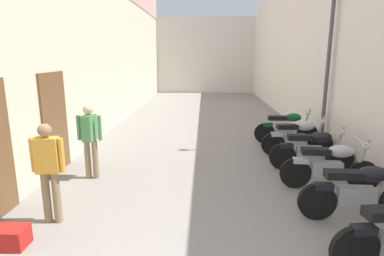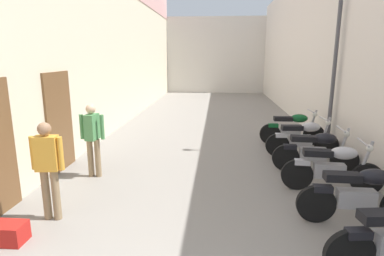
{
  "view_description": "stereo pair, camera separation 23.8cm",
  "coord_description": "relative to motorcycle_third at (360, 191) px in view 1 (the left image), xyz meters",
  "views": [
    {
      "loc": [
        -0.04,
        -1.11,
        2.54
      ],
      "look_at": [
        -0.26,
        4.61,
        1.24
      ],
      "focal_mm": 29.88,
      "sensor_mm": 36.0,
      "label": 1
    },
    {
      "loc": [
        0.2,
        -1.09,
        2.54
      ],
      "look_at": [
        -0.26,
        4.61,
        1.24
      ],
      "focal_mm": 29.88,
      "sensor_mm": 36.0,
      "label": 2
    }
  ],
  "objects": [
    {
      "name": "motorcycle_fifth",
      "position": [
        -0.0,
        2.26,
        0.0
      ],
      "size": [
        1.85,
        0.58,
        1.04
      ],
      "color": "black",
      "rests_on": "ground"
    },
    {
      "name": "pedestrian_mid_alley",
      "position": [
        -4.76,
        -0.22,
        0.42
      ],
      "size": [
        0.52,
        0.23,
        1.57
      ],
      "color": "#8C7251",
      "rests_on": "ground"
    },
    {
      "name": "building_right",
      "position": [
        1.14,
        7.03,
        2.32
      ],
      "size": [
        0.45,
        21.24,
        5.65
      ],
      "color": "beige",
      "rests_on": "ground"
    },
    {
      "name": "pedestrian_further_down",
      "position": [
        -4.78,
        1.62,
        0.42
      ],
      "size": [
        0.52,
        0.36,
        1.57
      ],
      "color": "#8C7251",
      "rests_on": "ground"
    },
    {
      "name": "building_left",
      "position": [
        -5.9,
        7.0,
        3.93
      ],
      "size": [
        0.45,
        21.24,
        8.78
      ],
      "color": "beige",
      "rests_on": "ground"
    },
    {
      "name": "street_lamp",
      "position": [
        0.71,
        3.9,
        2.46
      ],
      "size": [
        0.79,
        0.18,
        5.12
      ],
      "color": "#47474C",
      "rests_on": "ground"
    },
    {
      "name": "plastic_crate",
      "position": [
        -5.03,
        -0.91,
        -0.36
      ],
      "size": [
        0.44,
        0.32,
        0.28
      ],
      "primitive_type": "cube",
      "color": "red",
      "rests_on": "ground"
    },
    {
      "name": "motorcycle_sixth",
      "position": [
        -0.0,
        3.38,
        0.0
      ],
      "size": [
        1.85,
        0.58,
        1.04
      ],
      "color": "black",
      "rests_on": "ground"
    },
    {
      "name": "motorcycle_seventh",
      "position": [
        0.0,
        4.54,
        0.0
      ],
      "size": [
        1.85,
        0.58,
        1.04
      ],
      "color": "black",
      "rests_on": "ground"
    },
    {
      "name": "motorcycle_third",
      "position": [
        0.0,
        0.0,
        0.0
      ],
      "size": [
        1.85,
        0.58,
        1.04
      ],
      "color": "black",
      "rests_on": "ground"
    },
    {
      "name": "ground_plane",
      "position": [
        -2.38,
        5.04,
        -0.5
      ],
      "size": [
        37.24,
        37.24,
        0.0
      ],
      "primitive_type": "plane",
      "color": "gray"
    },
    {
      "name": "motorcycle_fourth",
      "position": [
        -0.0,
        1.2,
        0.0
      ],
      "size": [
        1.85,
        0.58,
        1.04
      ],
      "color": "black",
      "rests_on": "ground"
    },
    {
      "name": "building_far_end",
      "position": [
        -2.38,
        18.66,
        2.05
      ],
      "size": [
        9.64,
        2.0,
        5.09
      ],
      "primitive_type": "cube",
      "color": "beige",
      "rests_on": "ground"
    }
  ]
}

